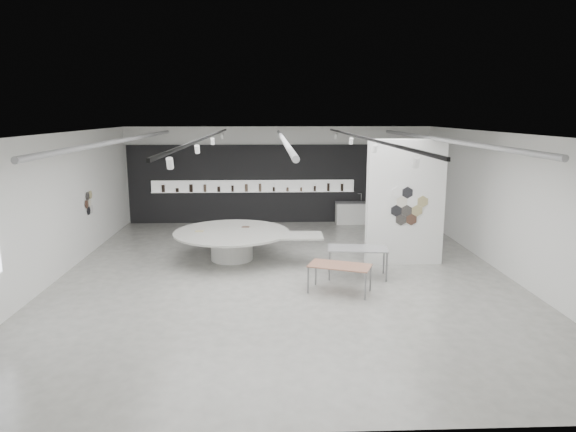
{
  "coord_description": "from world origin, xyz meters",
  "views": [
    {
      "loc": [
        -0.44,
        -13.31,
        4.31
      ],
      "look_at": [
        0.15,
        1.2,
        1.39
      ],
      "focal_mm": 32.0,
      "sensor_mm": 36.0,
      "label": 1
    }
  ],
  "objects_px": {
    "sample_table_wood": "(340,267)",
    "kitchen_counter": "(354,213)",
    "partition_column": "(405,203)",
    "display_island": "(234,241)",
    "sample_table_stone": "(358,250)"
  },
  "relations": [
    {
      "from": "sample_table_wood",
      "to": "kitchen_counter",
      "type": "height_order",
      "value": "kitchen_counter"
    },
    {
      "from": "sample_table_stone",
      "to": "sample_table_wood",
      "type": "bearing_deg",
      "value": -118.52
    },
    {
      "from": "display_island",
      "to": "sample_table_wood",
      "type": "distance_m",
      "value": 4.05
    },
    {
      "from": "partition_column",
      "to": "sample_table_stone",
      "type": "xyz_separation_m",
      "value": [
        -1.56,
        -1.22,
        -1.06
      ]
    },
    {
      "from": "kitchen_counter",
      "to": "sample_table_stone",
      "type": "bearing_deg",
      "value": -98.9
    },
    {
      "from": "partition_column",
      "to": "kitchen_counter",
      "type": "distance_m",
      "value": 5.73
    },
    {
      "from": "display_island",
      "to": "partition_column",
      "type": "bearing_deg",
      "value": -5.13
    },
    {
      "from": "partition_column",
      "to": "sample_table_wood",
      "type": "xyz_separation_m",
      "value": [
        -2.19,
        -2.4,
        -1.16
      ]
    },
    {
      "from": "display_island",
      "to": "sample_table_stone",
      "type": "distance_m",
      "value": 3.84
    },
    {
      "from": "display_island",
      "to": "kitchen_counter",
      "type": "relative_size",
      "value": 2.94
    },
    {
      "from": "display_island",
      "to": "sample_table_stone",
      "type": "xyz_separation_m",
      "value": [
        3.38,
        -1.8,
        0.17
      ]
    },
    {
      "from": "kitchen_counter",
      "to": "partition_column",
      "type": "bearing_deg",
      "value": -84.89
    },
    {
      "from": "partition_column",
      "to": "sample_table_stone",
      "type": "height_order",
      "value": "partition_column"
    },
    {
      "from": "partition_column",
      "to": "display_island",
      "type": "bearing_deg",
      "value": 173.37
    },
    {
      "from": "sample_table_stone",
      "to": "kitchen_counter",
      "type": "height_order",
      "value": "kitchen_counter"
    }
  ]
}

